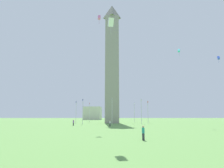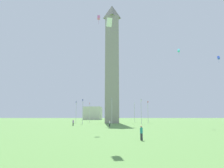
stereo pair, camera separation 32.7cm
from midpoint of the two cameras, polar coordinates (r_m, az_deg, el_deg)
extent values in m
plane|color=#609347|center=(71.49, -0.13, -11.74)|extent=(260.00, 260.00, 0.00)
cube|color=gray|center=(73.68, -0.13, 4.77)|extent=(5.24, 5.24, 41.90)
pyramid|color=gray|center=(82.79, -0.12, 20.96)|extent=(5.24, 5.24, 5.71)
cylinder|color=silver|center=(57.96, -0.15, -8.21)|extent=(0.14, 0.14, 8.23)
cube|color=#1E2D99|center=(57.61, -0.15, -4.55)|extent=(1.00, 0.03, 0.64)
cylinder|color=silver|center=(62.63, 8.71, -8.19)|extent=(0.14, 0.14, 8.23)
cube|color=white|center=(62.26, 8.70, -4.81)|extent=(1.00, 0.03, 0.64)
cylinder|color=silver|center=(72.69, 10.67, -8.29)|extent=(0.14, 0.14, 8.23)
cube|color=red|center=(72.30, 10.66, -5.38)|extent=(1.00, 0.03, 0.64)
cylinder|color=silver|center=(81.53, 6.67, -8.49)|extent=(0.14, 0.14, 8.23)
cube|color=white|center=(81.12, 6.66, -5.90)|extent=(1.00, 0.03, 0.64)
cylinder|color=silver|center=(84.92, -0.12, -8.59)|extent=(0.14, 0.14, 8.23)
cube|color=white|center=(84.51, -0.12, -6.10)|extent=(1.00, 0.03, 0.64)
cylinder|color=silver|center=(81.54, -6.91, -8.49)|extent=(0.14, 0.14, 8.23)
cube|color=red|center=(81.14, -6.91, -5.89)|extent=(1.00, 0.03, 0.64)
cylinder|color=silver|center=(72.72, -10.93, -8.28)|extent=(0.14, 0.14, 8.23)
cube|color=#1E2D99|center=(72.33, -10.92, -5.37)|extent=(1.00, 0.03, 0.64)
cylinder|color=silver|center=(62.65, -8.99, -8.19)|extent=(0.14, 0.14, 8.23)
cube|color=#1E2D99|center=(62.29, -8.98, -4.80)|extent=(1.00, 0.03, 0.64)
cylinder|color=#2D2D38|center=(50.66, -0.80, -12.24)|extent=(0.29, 0.29, 0.80)
cylinder|color=white|center=(50.64, -0.80, -11.46)|extent=(0.32, 0.32, 0.58)
sphere|color=tan|center=(50.62, -0.80, -11.00)|extent=(0.24, 0.24, 0.24)
cylinder|color=#2D2D38|center=(23.23, 9.05, -15.49)|extent=(0.29, 0.29, 0.80)
cylinder|color=teal|center=(23.16, 9.00, -13.70)|extent=(0.32, 0.32, 0.65)
sphere|color=tan|center=(23.13, 8.97, -12.61)|extent=(0.24, 0.24, 0.24)
cylinder|color=#2D2D38|center=(55.07, -11.77, -11.82)|extent=(0.29, 0.29, 0.80)
cylinder|color=purple|center=(55.05, -11.75, -11.08)|extent=(0.32, 0.32, 0.63)
sphere|color=tan|center=(55.03, -11.73, -10.63)|extent=(0.24, 0.24, 0.24)
cube|color=white|center=(26.01, -0.73, 18.17)|extent=(1.20, 0.85, 1.28)
cylinder|color=#A7A7A7|center=(25.57, -0.74, 16.19)|extent=(0.04, 0.04, 1.49)
cube|color=#33C6D1|center=(58.54, 19.39, 9.51)|extent=(1.17, 0.94, 1.09)
cylinder|color=teal|center=(58.27, 19.44, 8.71)|extent=(0.04, 0.04, 1.30)
cube|color=blue|center=(67.13, 29.37, 6.90)|extent=(1.23, 0.89, 1.17)
cylinder|color=#233C9D|center=(66.90, 29.43, 6.14)|extent=(0.04, 0.04, 1.38)
cube|color=pink|center=(49.52, -4.08, 19.42)|extent=(1.07, 0.66, 1.23)
cylinder|color=#A44A79|center=(49.06, -4.10, 18.44)|extent=(0.04, 0.04, 1.43)
cube|color=beige|center=(132.45, -5.84, -8.79)|extent=(20.20, 11.35, 8.46)
camera|label=1|loc=(0.16, -90.13, 0.02)|focal=30.26mm
camera|label=2|loc=(0.16, 89.87, -0.02)|focal=30.26mm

